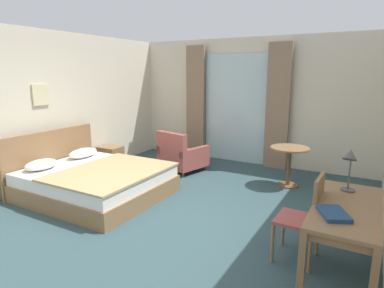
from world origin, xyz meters
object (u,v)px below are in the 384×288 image
object	(u,v)px
armchair_by_window	(181,156)
desk_lamp	(350,160)
nightstand	(111,157)
writing_desk	(347,214)
desk_chair	(306,214)
round_cafe_table	(289,157)
closed_book	(333,214)
framed_picture	(41,95)
bed	(93,180)

from	to	relation	value
armchair_by_window	desk_lamp	bearing A→B (deg)	-30.17
nightstand	desk_lamp	size ratio (longest dim) A/B	0.92
writing_desk	armchair_by_window	distance (m)	3.96
desk_chair	round_cafe_table	world-z (taller)	desk_chair
armchair_by_window	round_cafe_table	world-z (taller)	armchair_by_window
nightstand	closed_book	distance (m)	5.03
writing_desk	nightstand	bearing A→B (deg)	160.13
closed_book	framed_picture	bearing A→B (deg)	146.14
nightstand	round_cafe_table	world-z (taller)	round_cafe_table
closed_book	desk_lamp	bearing A→B (deg)	59.73
armchair_by_window	closed_book	bearing A→B (deg)	-38.90
writing_desk	closed_book	world-z (taller)	closed_book
desk_chair	nightstand	bearing A→B (deg)	159.33
closed_book	desk_chair	bearing A→B (deg)	101.25
writing_desk	armchair_by_window	xyz separation A→B (m)	(-3.25, 2.23, -0.33)
bed	armchair_by_window	bearing A→B (deg)	73.78
bed	framed_picture	xyz separation A→B (m)	(-1.13, 0.00, 1.35)
closed_book	nightstand	bearing A→B (deg)	130.31
writing_desk	round_cafe_table	bearing A→B (deg)	114.76
bed	writing_desk	xyz separation A→B (m)	(3.80, -0.35, 0.39)
desk_chair	framed_picture	size ratio (longest dim) A/B	2.68
bed	armchair_by_window	distance (m)	1.96
bed	round_cafe_table	world-z (taller)	bed
writing_desk	armchair_by_window	bearing A→B (deg)	145.54
framed_picture	desk_chair	bearing A→B (deg)	-3.47
nightstand	round_cafe_table	xyz separation A→B (m)	(3.57, 0.72, 0.29)
desk_lamp	round_cafe_table	bearing A→B (deg)	117.63
desk_chair	framed_picture	distance (m)	4.68
closed_book	bed	bearing A→B (deg)	143.80
round_cafe_table	closed_book	bearing A→B (deg)	-69.52
bed	nightstand	bearing A→B (deg)	123.16
bed	framed_picture	distance (m)	1.76
desk_chair	closed_book	bearing A→B (deg)	-52.72
bed	desk_lamp	world-z (taller)	desk_lamp
bed	writing_desk	distance (m)	3.84
armchair_by_window	bed	bearing A→B (deg)	-106.22
closed_book	round_cafe_table	xyz separation A→B (m)	(-1.02, 2.72, -0.24)
bed	nightstand	size ratio (longest dim) A/B	4.65
nightstand	armchair_by_window	bearing A→B (deg)	20.79
round_cafe_table	desk_lamp	bearing A→B (deg)	-62.37
writing_desk	framed_picture	distance (m)	5.04
framed_picture	bed	bearing A→B (deg)	-0.01
nightstand	writing_desk	xyz separation A→B (m)	(4.68, -1.69, 0.42)
bed	armchair_by_window	world-z (taller)	bed
writing_desk	framed_picture	xyz separation A→B (m)	(-4.93, 0.35, 0.96)
round_cafe_table	nightstand	bearing A→B (deg)	-168.64
nightstand	writing_desk	world-z (taller)	writing_desk
bed	nightstand	distance (m)	1.60
writing_desk	round_cafe_table	size ratio (longest dim) A/B	2.00
writing_desk	closed_book	bearing A→B (deg)	-106.17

